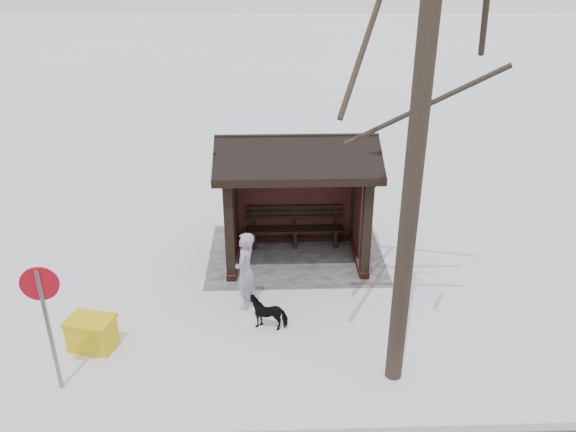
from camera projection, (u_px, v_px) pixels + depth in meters
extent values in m
plane|color=silver|center=(296.00, 258.00, 13.55)|extent=(120.00, 120.00, 0.00)
cube|color=gray|center=(296.00, 254.00, 13.73)|extent=(4.20, 3.20, 0.02)
cube|color=#391915|center=(294.00, 238.00, 14.33)|extent=(3.30, 0.22, 0.16)
cube|color=#391915|center=(358.00, 254.00, 13.56)|extent=(0.22, 2.10, 0.16)
cube|color=#391915|center=(234.00, 256.00, 13.47)|extent=(0.22, 2.10, 0.16)
cube|color=black|center=(367.00, 231.00, 12.29)|extent=(0.20, 0.20, 2.30)
cube|color=black|center=(229.00, 233.00, 12.20)|extent=(0.20, 0.20, 2.30)
cube|color=black|center=(355.00, 199.00, 13.92)|extent=(0.20, 0.20, 2.30)
cube|color=black|center=(234.00, 200.00, 13.83)|extent=(0.20, 0.20, 2.30)
cube|color=black|center=(295.00, 197.00, 13.84)|extent=(2.80, 0.08, 2.14)
cube|color=black|center=(359.00, 205.00, 13.36)|extent=(0.08, 1.17, 2.14)
cube|color=black|center=(232.00, 207.00, 13.26)|extent=(0.08, 1.17, 2.14)
cube|color=black|center=(299.00, 181.00, 11.73)|extent=(3.40, 0.20, 0.18)
cube|color=black|center=(295.00, 153.00, 13.36)|extent=(3.40, 0.20, 0.18)
cylinder|color=black|center=(417.00, 140.00, 7.98)|extent=(0.29, 0.29, 8.55)
imported|color=#90879F|center=(245.00, 271.00, 11.37)|extent=(0.57, 0.71, 1.69)
imported|color=black|center=(269.00, 311.00, 10.97)|extent=(0.82, 0.48, 0.66)
cube|color=gold|center=(92.00, 335.00, 10.37)|extent=(0.89, 0.70, 0.57)
cube|color=gold|center=(90.00, 321.00, 10.23)|extent=(0.94, 0.75, 0.07)
cylinder|color=slate|center=(50.00, 332.00, 9.05)|extent=(0.07, 0.07, 2.29)
cylinder|color=#B60D1D|center=(40.00, 284.00, 8.68)|extent=(0.60, 0.11, 0.60)
cylinder|color=white|center=(40.00, 283.00, 8.70)|extent=(0.46, 0.09, 0.46)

